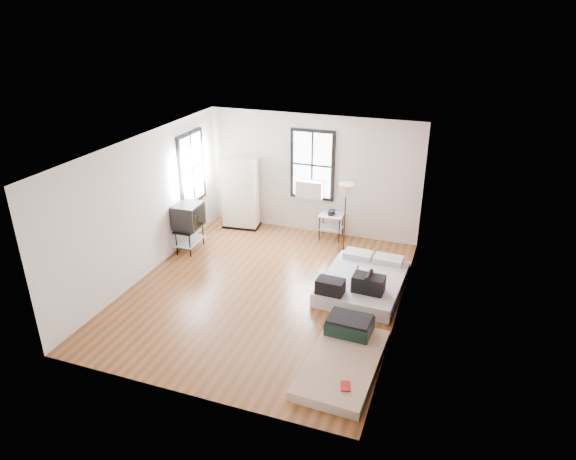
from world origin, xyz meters
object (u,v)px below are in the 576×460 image
at_px(wardrobe, 241,194).
at_px(tv_stand, 188,217).
at_px(mattress_main, 362,282).
at_px(side_table, 331,219).
at_px(mattress_bare, 344,354).
at_px(floor_lamp, 346,195).

height_order(wardrobe, tv_stand, wardrobe).
bearing_deg(mattress_main, tv_stand, 176.27).
xyz_separation_m(side_table, tv_stand, (-2.77, -1.63, 0.30)).
bearing_deg(mattress_main, mattress_bare, -82.60).
bearing_deg(tv_stand, side_table, 28.15).
bearing_deg(tv_stand, floor_lamp, 15.65).
distance_m(mattress_main, mattress_bare, 2.19).
bearing_deg(wardrobe, floor_lamp, -17.25).
distance_m(wardrobe, tv_stand, 1.65).
bearing_deg(mattress_main, side_table, 122.37).
bearing_deg(side_table, mattress_main, -60.08).
xyz_separation_m(mattress_bare, wardrobe, (-3.62, 4.18, 0.72)).
relative_size(mattress_bare, wardrobe, 1.17).
bearing_deg(wardrobe, mattress_main, -36.50).
height_order(side_table, floor_lamp, floor_lamp).
distance_m(mattress_main, tv_stand, 4.03).
bearing_deg(mattress_main, wardrobe, 152.31).
xyz_separation_m(wardrobe, floor_lamp, (2.69, -0.52, 0.49)).
bearing_deg(wardrobe, tv_stand, -115.12).
bearing_deg(tv_stand, mattress_bare, -34.57).
bearing_deg(floor_lamp, side_table, 127.18).
relative_size(mattress_main, side_table, 2.89).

